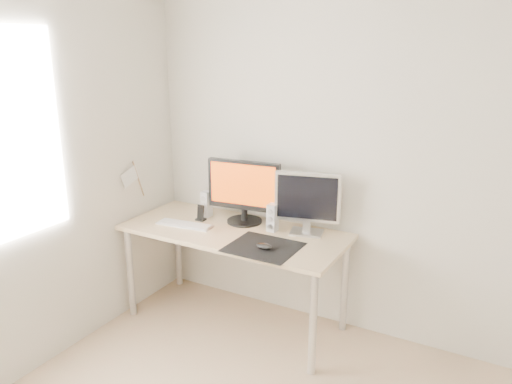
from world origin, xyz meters
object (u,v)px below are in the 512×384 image
at_px(main_monitor, 244,189).
at_px(speaker_left, 206,204).
at_px(desk, 234,240).
at_px(mouse, 264,246).
at_px(second_monitor, 307,200).
at_px(keyboard, 185,224).
at_px(phone_dock, 201,216).
at_px(speaker_right, 273,218).

relative_size(main_monitor, speaker_left, 2.78).
xyz_separation_m(desk, main_monitor, (-0.02, 0.17, 0.33)).
distance_m(mouse, second_monitor, 0.47).
relative_size(desk, keyboard, 3.71).
height_order(main_monitor, phone_dock, main_monitor).
distance_m(mouse, desk, 0.42).
bearing_deg(second_monitor, speaker_right, -163.17).
bearing_deg(mouse, main_monitor, 134.38).
distance_m(mouse, main_monitor, 0.57).
xyz_separation_m(main_monitor, speaker_right, (0.26, -0.05, -0.16)).
bearing_deg(phone_dock, desk, -9.12).
bearing_deg(mouse, speaker_right, 107.95).
bearing_deg(second_monitor, speaker_left, -177.06).
bearing_deg(second_monitor, keyboard, -161.28).
height_order(speaker_left, speaker_right, same).
distance_m(main_monitor, second_monitor, 0.49).
relative_size(mouse, second_monitor, 0.24).
relative_size(desk, speaker_left, 8.08).
bearing_deg(speaker_left, speaker_right, -2.77).
xyz_separation_m(mouse, keyboard, (-0.71, 0.11, -0.01)).
bearing_deg(speaker_right, keyboard, -160.57).
xyz_separation_m(second_monitor, keyboard, (-0.84, -0.28, -0.23)).
distance_m(mouse, speaker_right, 0.35).
xyz_separation_m(main_monitor, keyboard, (-0.35, -0.26, -0.25)).
bearing_deg(desk, phone_dock, 170.88).
distance_m(keyboard, phone_dock, 0.16).
relative_size(second_monitor, phone_dock, 3.72).
bearing_deg(phone_dock, speaker_left, 96.62).
bearing_deg(phone_dock, second_monitor, 9.69).
height_order(speaker_left, phone_dock, speaker_left).
height_order(mouse, desk, mouse).
bearing_deg(desk, keyboard, -165.14).
bearing_deg(keyboard, speaker_left, 83.28).
bearing_deg(mouse, phone_dock, 159.11).
distance_m(speaker_right, phone_dock, 0.58).
bearing_deg(speaker_left, mouse, -27.20).
bearing_deg(speaker_right, speaker_left, 177.23).
bearing_deg(speaker_left, main_monitor, 4.06).
bearing_deg(mouse, desk, 149.69).
xyz_separation_m(second_monitor, speaker_right, (-0.23, -0.07, -0.14)).
xyz_separation_m(mouse, second_monitor, (0.13, 0.39, 0.22)).
relative_size(main_monitor, phone_dock, 4.59).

